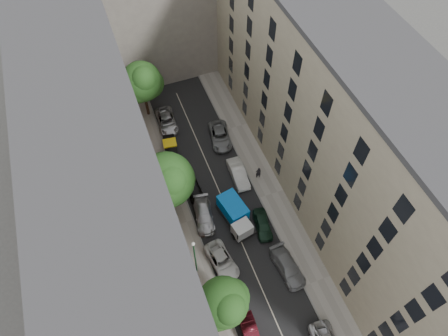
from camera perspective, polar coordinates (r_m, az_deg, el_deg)
name	(u,v)px	position (r m, az deg, el deg)	size (l,w,h in m)	color
ground	(227,209)	(45.36, 0.43, -5.90)	(120.00, 120.00, 0.00)	#4C4C49
road_surface	(227,209)	(45.36, 0.43, -5.89)	(8.00, 44.00, 0.02)	black
sidewalk_left	(180,224)	(44.63, -6.24, -8.00)	(3.00, 44.00, 0.15)	gray
sidewalk_right	(271,194)	(46.61, 6.77, -3.73)	(3.00, 44.00, 0.15)	gray
building_left	(110,192)	(36.17, -15.99, -3.28)	(8.00, 44.00, 20.00)	#4A4745
building_right	(332,124)	(40.84, 15.17, 6.02)	(8.00, 44.00, 20.00)	tan
building_endcap	(152,3)	(58.04, -10.25, 22.19)	(18.00, 12.00, 18.00)	gray
tarp_truck	(235,214)	(43.53, 1.63, -6.64)	(3.01, 5.58, 2.42)	black
car_left_1	(251,334)	(39.92, 3.83, -22.58)	(1.40, 4.00, 1.32)	#4A0E17
car_left_2	(222,261)	(41.98, -0.32, -13.11)	(2.18, 4.72, 1.31)	silver
car_left_3	(204,215)	(44.23, -2.88, -6.78)	(1.97, 4.84, 1.41)	#B2B1B6
car_left_4	(193,188)	(46.09, -4.41, -2.91)	(1.68, 4.17, 1.42)	black
car_left_5	(171,148)	(49.79, -7.63, 2.79)	(1.46, 4.19, 1.38)	black
car_left_6	(167,121)	(52.79, -8.18, 6.67)	(2.30, 4.98, 1.38)	#AFAFB3
car_right_1	(288,267)	(42.18, 9.10, -13.77)	(2.00, 4.91, 1.43)	gray
car_right_2	(263,225)	(43.88, 5.55, -8.04)	(1.60, 3.99, 1.36)	black
car_right_3	(238,174)	(47.06, 2.06, -0.82)	(1.59, 4.57, 1.50)	silver
car_right_4	(220,136)	(50.57, -0.57, 4.58)	(2.35, 5.11, 1.42)	slate
tree_near	(225,303)	(36.14, 0.10, -18.78)	(4.85, 4.49, 7.20)	#382619
tree_mid	(168,181)	(41.34, -8.04, -1.89)	(6.07, 5.91, 8.29)	#382619
tree_far	(143,83)	(50.95, -11.53, 11.81)	(5.31, 5.04, 8.32)	#382619
lamp_post	(195,255)	(38.50, -4.22, -12.23)	(0.36, 0.36, 6.58)	#1B5E31
pedestrian	(258,173)	(46.94, 4.92, -0.66)	(0.65, 0.42, 1.78)	black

